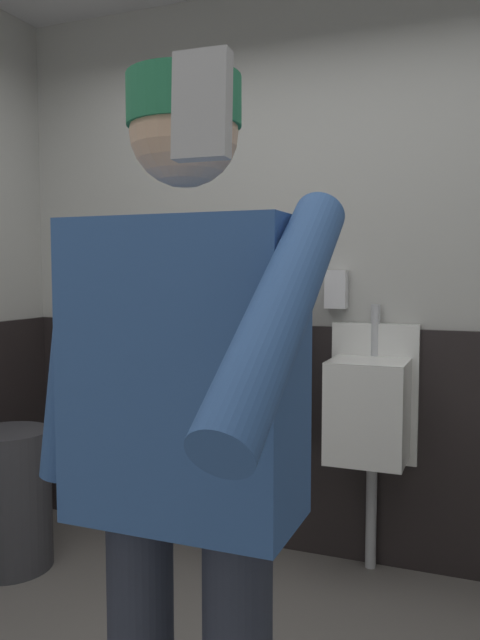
# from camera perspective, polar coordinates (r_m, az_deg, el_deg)

# --- Properties ---
(wall_back) EXTENTS (3.82, 0.12, 2.75)m
(wall_back) POSITION_cam_1_polar(r_m,az_deg,el_deg) (3.15, 6.89, 4.08)
(wall_back) COLOR #B2B2AD
(wall_back) RESTS_ON ground_plane
(wainscot_band_back) EXTENTS (3.22, 0.03, 1.13)m
(wainscot_band_back) POSITION_cam_1_polar(r_m,az_deg,el_deg) (3.18, 6.39, -10.69)
(wainscot_band_back) COLOR black
(wainscot_band_back) RESTS_ON ground_plane
(urinal_left) EXTENTS (0.40, 0.34, 1.24)m
(urinal_left) POSITION_cam_1_polar(r_m,az_deg,el_deg) (3.15, -2.11, -6.85)
(urinal_left) COLOR white
(urinal_left) RESTS_ON ground_plane
(urinal_middle) EXTENTS (0.40, 0.34, 1.24)m
(urinal_middle) POSITION_cam_1_polar(r_m,az_deg,el_deg) (2.93, 11.56, -7.79)
(urinal_middle) COLOR white
(urinal_middle) RESTS_ON ground_plane
(privacy_divider_panel) EXTENTS (0.04, 0.40, 0.90)m
(privacy_divider_panel) POSITION_cam_1_polar(r_m,az_deg,el_deg) (2.92, 4.08, -4.30)
(privacy_divider_panel) COLOR #4C4C51
(person) EXTENTS (0.67, 0.60, 1.76)m
(person) POSITION_cam_1_polar(r_m,az_deg,el_deg) (1.29, -5.01, -11.41)
(person) COLOR #2D3342
(person) RESTS_ON ground_plane
(cell_phone) EXTENTS (0.06, 0.03, 0.11)m
(cell_phone) POSITION_cam_1_polar(r_m,az_deg,el_deg) (0.69, -3.44, 18.67)
(cell_phone) COLOR silver
(trash_bin) EXTENTS (0.39, 0.39, 0.65)m
(trash_bin) POSITION_cam_1_polar(r_m,az_deg,el_deg) (3.27, -20.00, -14.89)
(trash_bin) COLOR #38383D
(trash_bin) RESTS_ON ground_plane
(soap_dispenser) EXTENTS (0.10, 0.07, 0.18)m
(soap_dispenser) POSITION_cam_1_polar(r_m,az_deg,el_deg) (3.02, 8.65, 2.75)
(soap_dispenser) COLOR silver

